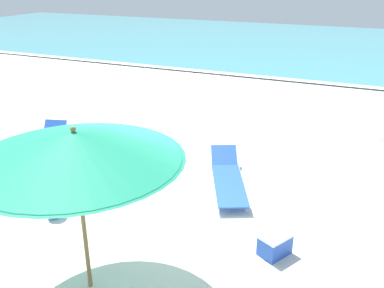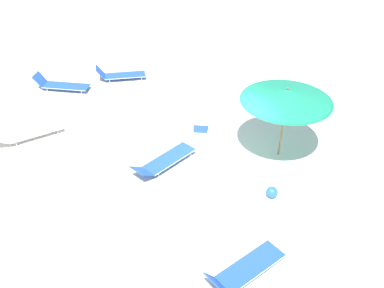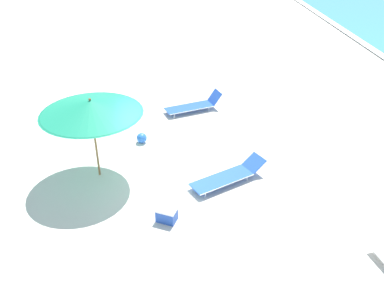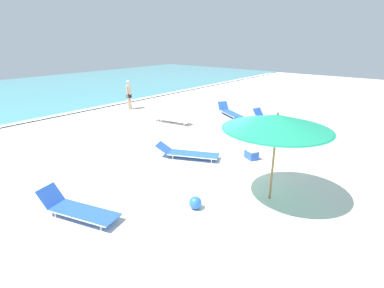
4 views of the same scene
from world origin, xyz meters
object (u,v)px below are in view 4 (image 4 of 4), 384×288
at_px(sun_lounger_near_water_right, 171,119).
at_px(beachgoer_wading_adult, 129,93).
at_px(sun_lounger_near_water_left, 230,112).
at_px(sun_lounger_mid_beach_solo, 270,119).
at_px(sun_lounger_beside_umbrella, 77,209).
at_px(beach_ball, 195,203).
at_px(beach_umbrella, 277,122).
at_px(cooler_box, 252,154).
at_px(sun_lounger_under_umbrella, 187,153).

relative_size(sun_lounger_near_water_right, beachgoer_wading_adult, 1.33).
relative_size(sun_lounger_near_water_left, sun_lounger_near_water_right, 0.94).
height_order(sun_lounger_near_water_left, sun_lounger_mid_beach_solo, sun_lounger_mid_beach_solo).
bearing_deg(sun_lounger_beside_umbrella, sun_lounger_mid_beach_solo, -15.42).
bearing_deg(beachgoer_wading_adult, beach_ball, -139.97).
bearing_deg(beach_umbrella, cooler_box, 38.66).
bearing_deg(beach_umbrella, beachgoer_wading_adult, 67.93).
xyz_separation_m(beach_ball, cooler_box, (3.94, 0.53, 0.02)).
bearing_deg(cooler_box, sun_lounger_mid_beach_solo, 136.13).
bearing_deg(beach_ball, sun_lounger_near_water_right, 47.30).
xyz_separation_m(beach_umbrella, beach_ball, (-1.69, 1.27, -2.01)).
xyz_separation_m(sun_lounger_under_umbrella, sun_lounger_near_water_left, (6.39, 2.25, 0.01)).
distance_m(sun_lounger_under_umbrella, beach_ball, 3.46).
distance_m(sun_lounger_beside_umbrella, beach_ball, 2.93).
height_order(sun_lounger_mid_beach_solo, beach_ball, sun_lounger_mid_beach_solo).
height_order(beach_umbrella, sun_lounger_near_water_left, beach_umbrella).
bearing_deg(sun_lounger_near_water_left, cooler_box, -109.68).
relative_size(beachgoer_wading_adult, cooler_box, 2.91).
xyz_separation_m(sun_lounger_mid_beach_solo, cooler_box, (-4.95, -1.64, -0.04)).
bearing_deg(sun_lounger_near_water_right, beach_umbrella, -127.30).
relative_size(sun_lounger_under_umbrella, sun_lounger_mid_beach_solo, 1.10).
distance_m(sun_lounger_under_umbrella, beachgoer_wading_adult, 8.89).
xyz_separation_m(beach_umbrella, sun_lounger_beside_umbrella, (-3.82, 3.28, -1.96)).
bearing_deg(sun_lounger_mid_beach_solo, sun_lounger_near_water_right, 141.10).
distance_m(sun_lounger_beside_umbrella, sun_lounger_mid_beach_solo, 11.02).
xyz_separation_m(sun_lounger_under_umbrella, sun_lounger_mid_beach_solo, (6.38, -0.21, 0.02)).
bearing_deg(sun_lounger_near_water_right, beachgoer_wading_adult, 71.65).
bearing_deg(sun_lounger_near_water_right, beach_ball, -141.67).
distance_m(sun_lounger_beside_umbrella, cooler_box, 6.25).
distance_m(sun_lounger_near_water_right, beachgoer_wading_adult, 4.28).
bearing_deg(sun_lounger_near_water_left, beach_ball, -121.79).
bearing_deg(sun_lounger_near_water_right, sun_lounger_near_water_left, -35.04).
bearing_deg(sun_lounger_near_water_right, sun_lounger_beside_umbrella, -160.95).
relative_size(sun_lounger_mid_beach_solo, beach_ball, 6.30).
height_order(sun_lounger_near_water_left, beachgoer_wading_adult, beachgoer_wading_adult).
height_order(beach_umbrella, beach_ball, beach_umbrella).
bearing_deg(beach_umbrella, sun_lounger_mid_beach_solo, 25.55).
height_order(sun_lounger_near_water_right, beachgoer_wading_adult, beachgoer_wading_adult).
bearing_deg(beachgoer_wading_adult, sun_lounger_near_water_right, -117.59).
relative_size(sun_lounger_near_water_right, sun_lounger_mid_beach_solo, 1.11).
xyz_separation_m(sun_lounger_near_water_left, sun_lounger_mid_beach_solo, (-0.01, -2.46, 0.00)).
bearing_deg(cooler_box, beach_umbrella, -23.58).
height_order(sun_lounger_beside_umbrella, sun_lounger_near_water_left, sun_lounger_near_water_left).
distance_m(sun_lounger_near_water_left, cooler_box, 6.43).
xyz_separation_m(sun_lounger_near_water_right, beach_ball, (-5.71, -6.19, -0.04)).
bearing_deg(beach_ball, beachgoer_wading_adult, 58.24).
xyz_separation_m(sun_lounger_near_water_left, beachgoer_wading_adult, (-2.50, 5.70, 0.78)).
xyz_separation_m(beachgoer_wading_adult, beach_ball, (-6.40, -10.33, -0.83)).
height_order(sun_lounger_near_water_left, beach_ball, sun_lounger_near_water_left).
height_order(beach_umbrella, sun_lounger_under_umbrella, beach_umbrella).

